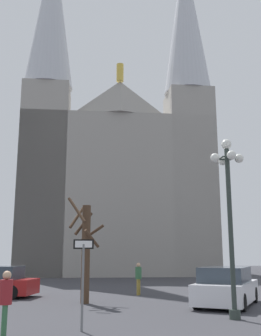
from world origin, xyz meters
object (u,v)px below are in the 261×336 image
Objects in this scene: pedestrian_walking at (138,276)px; pedestrian_standing at (6,297)px; parked_car_near_white at (226,287)px; cathedral at (116,169)px; street_lamp at (229,201)px; one_way_arrow_sign at (83,273)px; bare_tree at (85,248)px.

pedestrian_standing is at bearing -114.99° from pedestrian_walking.
pedestrian_walking is at bearing 123.20° from parked_car_near_white.
cathedral is 29.16m from street_lamp.
pedestrian_walking reaches higher than parked_car_near_white.
one_way_arrow_sign is at bearing -162.63° from street_lamp.
pedestrian_standing reaches higher than pedestrian_walking.
one_way_arrow_sign is at bearing -96.24° from cathedral.
parked_car_near_white is (0.94, 3.35, -3.07)m from street_lamp.
street_lamp is 6.90m from bare_tree.
parked_car_near_white is 2.97× the size of pedestrian_standing.
cathedral is 8.04× the size of bare_tree.
cathedral is 32.44m from pedestrian_standing.
street_lamp is 8.64m from pedestrian_walking.
pedestrian_walking is at bearing 73.40° from one_way_arrow_sign.
pedestrian_standing is (-1.92, -0.72, -0.54)m from one_way_arrow_sign.
parked_car_near_white is (2.54, -24.94, -9.94)m from cathedral.
parked_car_near_white is (5.80, 4.87, -0.81)m from one_way_arrow_sign.
bare_tree is at bearing 89.26° from one_way_arrow_sign.
pedestrian_standing is at bearing -105.99° from bare_tree.
pedestrian_standing reaches higher than parked_car_near_white.
street_lamp is at bearing 18.26° from pedestrian_standing.
cathedral is at bearing 83.76° from one_way_arrow_sign.
bare_tree is 0.92× the size of parked_car_near_white.
pedestrian_walking is (-2.98, 4.56, 0.24)m from parked_car_near_white.
pedestrian_standing is at bearing -144.10° from parked_car_near_white.
cathedral is 26.97m from parked_car_near_white.
street_lamp reaches higher than pedestrian_walking.
bare_tree is 2.75× the size of pedestrian_standing.
pedestrian_standing is (-6.78, -2.24, -2.80)m from street_lamp.
street_lamp is at bearing -86.76° from cathedral.
one_way_arrow_sign is at bearing -106.60° from pedestrian_walking.
pedestrian_walking is at bearing 49.25° from bare_tree.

